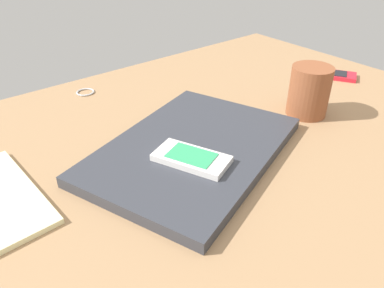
{
  "coord_description": "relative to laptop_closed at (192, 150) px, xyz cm",
  "views": [
    {
      "loc": [
        -32.07,
        -40.36,
        36.87
      ],
      "look_at": [
        -0.13,
        -1.15,
        5.0
      ],
      "focal_mm": 35.02,
      "sensor_mm": 36.0,
      "label": 1
    }
  ],
  "objects": [
    {
      "name": "cell_phone_on_desk",
      "position": [
        46.76,
        5.14,
        -0.42
      ],
      "size": [
        9.97,
        12.34,
        1.08
      ],
      "color": "red",
      "rests_on": "desk_surface"
    },
    {
      "name": "pen_cup",
      "position": [
        26.21,
        -2.84,
        3.83
      ],
      "size": [
        7.59,
        7.59,
        9.51
      ],
      "primitive_type": "cylinder",
      "color": "brown",
      "rests_on": "desk_surface"
    },
    {
      "name": "laptop_closed",
      "position": [
        0.0,
        0.0,
        0.0
      ],
      "size": [
        40.81,
        34.3,
        1.84
      ],
      "primitive_type": "cube",
      "rotation": [
        0.0,
        0.0,
        0.34
      ],
      "color": "#33353D",
      "rests_on": "desk_surface"
    },
    {
      "name": "key_ring",
      "position": [
        -2.8,
        33.22,
        -0.74
      ],
      "size": [
        3.86,
        3.86,
        0.36
      ],
      "primitive_type": "torus",
      "color": "silver",
      "rests_on": "desk_surface"
    },
    {
      "name": "desk_surface",
      "position": [
        0.13,
        1.15,
        -2.42
      ],
      "size": [
        120.0,
        80.0,
        3.0
      ],
      "primitive_type": "cube",
      "color": "#9E7751",
      "rests_on": "ground"
    },
    {
      "name": "cell_phone_on_laptop",
      "position": [
        -2.93,
        -3.48,
        1.45
      ],
      "size": [
        9.48,
        12.47,
        1.13
      ],
      "color": "silver",
      "rests_on": "laptop_closed"
    }
  ]
}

